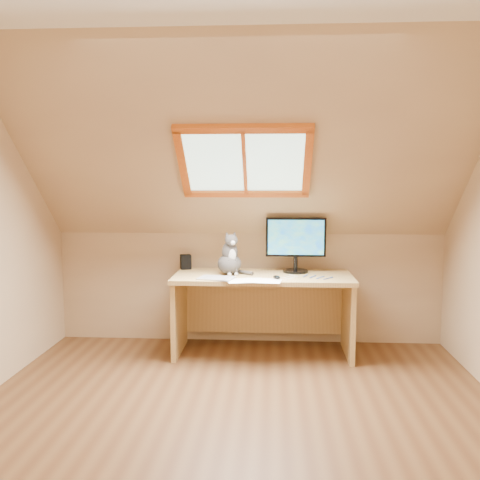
{
  "coord_description": "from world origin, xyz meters",
  "views": [
    {
      "loc": [
        0.22,
        -3.09,
        1.48
      ],
      "look_at": [
        -0.03,
        1.0,
        1.02
      ],
      "focal_mm": 40.0,
      "sensor_mm": 36.0,
      "label": 1
    }
  ],
  "objects": [
    {
      "name": "cables",
      "position": [
        0.49,
        1.26,
        0.69
      ],
      "size": [
        0.51,
        0.26,
        0.01
      ],
      "color": "silver",
      "rests_on": "desk"
    },
    {
      "name": "mouse",
      "position": [
        0.25,
        1.19,
        0.7
      ],
      "size": [
        0.08,
        0.11,
        0.03
      ],
      "primitive_type": "ellipsoid",
      "rotation": [
        0.0,
        0.0,
        0.29
      ],
      "color": "black",
      "rests_on": "desk"
    },
    {
      "name": "room_shell",
      "position": [
        0.0,
        -0.09,
        1.43
      ],
      "size": [
        3.52,
        3.52,
        2.41
      ],
      "color": "tan",
      "rests_on": "ground"
    },
    {
      "name": "desk",
      "position": [
        0.14,
        1.45,
        0.47
      ],
      "size": [
        1.5,
        0.66,
        0.69
      ],
      "color": "tan",
      "rests_on": "ground"
    },
    {
      "name": "cat",
      "position": [
        -0.15,
        1.39,
        0.82
      ],
      "size": [
        0.28,
        0.3,
        0.37
      ],
      "color": "#443F3C",
      "rests_on": "desk"
    },
    {
      "name": "monitor",
      "position": [
        0.42,
        1.51,
        0.96
      ],
      "size": [
        0.52,
        0.22,
        0.48
      ],
      "color": "black",
      "rests_on": "desk"
    },
    {
      "name": "desk_speaker",
      "position": [
        -0.56,
        1.63,
        0.75
      ],
      "size": [
        0.11,
        0.11,
        0.13
      ],
      "primitive_type": "cube",
      "rotation": [
        0.0,
        0.0,
        0.34
      ],
      "color": "black",
      "rests_on": "desk"
    },
    {
      "name": "graphics_tablet",
      "position": [
        -0.24,
        1.16,
        0.69
      ],
      "size": [
        0.32,
        0.26,
        0.01
      ],
      "primitive_type": "cube",
      "rotation": [
        0.0,
        0.0,
        -0.24
      ],
      "color": "#B2B2B7",
      "rests_on": "desk"
    },
    {
      "name": "papers",
      "position": [
        0.07,
        1.12,
        0.69
      ],
      "size": [
        0.33,
        0.27,
        0.0
      ],
      "color": "white",
      "rests_on": "desk"
    },
    {
      "name": "ground",
      "position": [
        0.0,
        0.0,
        0.0
      ],
      "size": [
        3.5,
        3.5,
        0.0
      ],
      "primitive_type": "plane",
      "color": "brown",
      "rests_on": "ground"
    }
  ]
}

